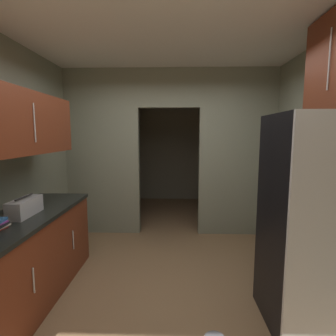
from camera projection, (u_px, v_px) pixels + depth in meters
The scene contains 8 objects.
ground at pixel (166, 295), 2.74m from camera, with size 20.00×20.00×0.00m, color brown.
kitchen_overhead_slab at pixel (167, 37), 2.92m from camera, with size 3.84×7.57×0.06m, color silver.
kitchen_partition at pixel (170, 148), 4.32m from camera, with size 3.44×0.12×2.72m.
adjoining_room_shell at pixel (172, 148), 6.02m from camera, with size 3.44×2.45×2.72m.
refrigerator at pixel (317, 223), 2.22m from camera, with size 0.80×0.76×1.85m.
lower_cabinet_run at pixel (25, 258), 2.61m from camera, with size 0.65×1.91×0.89m.
upper_cabinet_counterside at pixel (15, 123), 2.43m from camera, with size 0.36×1.72×0.60m.
boombox at pixel (25, 207), 2.54m from camera, with size 0.17×0.41×0.19m.
Camera 1 is at (0.11, -2.54, 1.68)m, focal length 27.96 mm.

